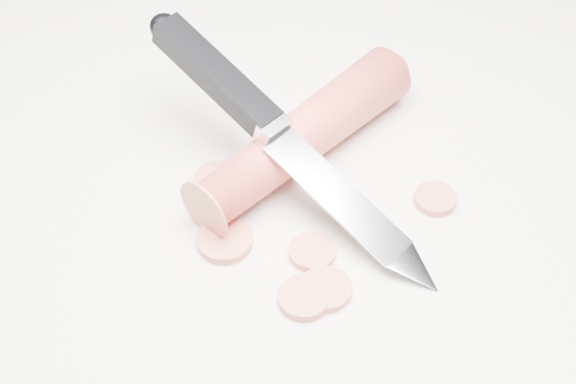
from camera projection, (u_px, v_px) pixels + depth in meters
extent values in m
plane|color=silver|center=(302.00, 194.00, 0.58)|extent=(2.40, 2.40, 0.00)
cylinder|color=#CB3D31|center=(304.00, 135.00, 0.59)|extent=(0.18, 0.15, 0.04)
cylinder|color=#C76045|center=(225.00, 240.00, 0.55)|extent=(0.04, 0.04, 0.01)
cylinder|color=#C76045|center=(218.00, 180.00, 0.59)|extent=(0.04, 0.04, 0.01)
cylinder|color=#C76045|center=(435.00, 199.00, 0.58)|extent=(0.03, 0.03, 0.01)
cylinder|color=#C76045|center=(304.00, 297.00, 0.52)|extent=(0.03, 0.03, 0.01)
cylinder|color=#C76045|center=(325.00, 289.00, 0.52)|extent=(0.03, 0.03, 0.01)
cylinder|color=#C76045|center=(312.00, 252.00, 0.54)|extent=(0.03, 0.03, 0.01)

